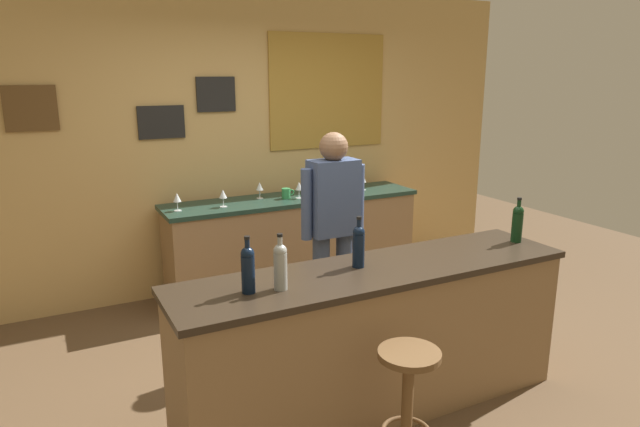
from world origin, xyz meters
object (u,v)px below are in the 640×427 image
Objects in this scene: wine_glass_b at (223,195)px; bartender at (333,224)px; bar_stool at (408,390)px; wine_glass_c at (260,187)px; wine_glass_a at (177,198)px; wine_glass_d at (299,187)px; wine_bottle_d at (517,222)px; wine_bottle_b at (280,265)px; coffee_mug at (286,193)px; wine_glass_e at (363,179)px; wine_bottle_a at (248,268)px; wine_bottle_c at (359,245)px.

bartender is at bearing -64.04° from wine_glass_b.
bar_stool is 4.39× the size of wine_glass_b.
wine_glass_b is at bearing -157.14° from wine_glass_c.
wine_glass_d is at bearing -1.48° from wine_glass_a.
wine_glass_d is at bearing 109.41° from wine_bottle_d.
wine_glass_c is (-1.02, 2.13, -0.05)m from wine_bottle_d.
wine_glass_b is 0.44m from wine_glass_c.
wine_bottle_b reaches higher than wine_glass_b.
wine_bottle_d is (1.76, 0.06, 0.00)m from wine_bottle_b.
bartender is 1.12m from coffee_mug.
wine_bottle_d reaches higher than wine_glass_b.
wine_bottle_a is at bearing -133.66° from wine_glass_e.
wine_bottle_a reaches higher than wine_glass_e.
wine_bottle_a is 2.03m from wine_glass_a.
bartender reaches higher than wine_bottle_b.
wine_glass_c is (0.19, 2.07, -0.05)m from wine_bottle_c.
wine_bottle_c is 1.98m from wine_glass_d.
wine_glass_a is (-0.60, 1.94, -0.05)m from wine_bottle_c.
wine_glass_b is (-0.51, 1.05, 0.07)m from bartender.
wine_glass_c is (0.40, 0.17, 0.00)m from wine_glass_b.
wine_bottle_d is at bearing -47.83° from wine_glass_a.
bar_stool is 2.94m from wine_glass_e.
wine_bottle_a is 2.34m from coffee_mug.
wine_glass_b is (-1.43, 1.96, -0.05)m from wine_bottle_d.
wine_bottle_d is (1.28, 0.56, 0.60)m from bar_stool.
wine_bottle_c is at bearing -101.77° from coffee_mug.
bar_stool is 2.67m from coffee_mug.
wine_bottle_c is (-0.30, -0.85, 0.12)m from bartender.
wine_glass_b is 1.00× the size of wine_glass_c.
wine_bottle_b reaches higher than bar_stool.
bartender reaches higher than wine_glass_c.
wine_bottle_b is at bearing -99.33° from wine_glass_b.
wine_glass_a is at bearing -179.44° from wine_glass_e.
bar_stool is 0.92m from wine_bottle_b.
coffee_mug is at bearing 111.61° from wine_bottle_d.
wine_glass_a is 1.12m from wine_glass_d.
wine_glass_c is (0.26, 2.69, 0.55)m from bar_stool.
wine_bottle_c reaches higher than wine_glass_d.
wine_glass_b and wine_glass_c have the same top height.
wine_bottle_a reaches higher than wine_glass_a.
wine_glass_b is at bearing -179.14° from wine_glass_d.
bartender is 10.45× the size of wine_glass_d.
bartender is 10.45× the size of wine_glass_b.
wine_glass_b is at bearing -5.89° from wine_glass_a.
wine_glass_e is (0.72, 0.05, 0.00)m from wine_glass_d.
wine_glass_e reaches higher than coffee_mug.
wine_bottle_d is (0.91, -0.91, 0.12)m from bartender.
bartender is 1.23m from wine_glass_c.
wine_glass_d is (0.22, 1.06, 0.07)m from bartender.
wine_glass_b is (0.33, 2.02, -0.05)m from wine_bottle_b.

